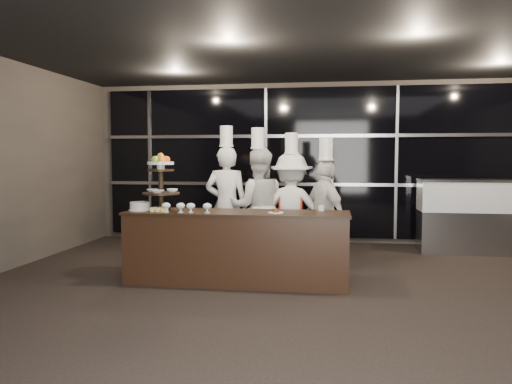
# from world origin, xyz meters

# --- Properties ---
(room) EXTENTS (10.00, 10.00, 10.00)m
(room) POSITION_xyz_m (0.00, 0.00, 1.50)
(room) COLOR black
(room) RESTS_ON ground
(window_wall) EXTENTS (8.60, 0.10, 2.80)m
(window_wall) POSITION_xyz_m (0.00, 4.94, 1.50)
(window_wall) COLOR black
(window_wall) RESTS_ON ground
(buffet_counter) EXTENTS (2.84, 0.74, 0.92)m
(buffet_counter) POSITION_xyz_m (-1.14, 1.72, 0.47)
(buffet_counter) COLOR black
(buffet_counter) RESTS_ON ground
(display_stand) EXTENTS (0.48, 0.48, 0.74)m
(display_stand) POSITION_xyz_m (-2.14, 1.72, 1.34)
(display_stand) COLOR black
(display_stand) RESTS_ON buffet_counter
(compotes) EXTENTS (0.64, 0.11, 0.12)m
(compotes) POSITION_xyz_m (-1.74, 1.50, 1.00)
(compotes) COLOR silver
(compotes) RESTS_ON buffet_counter
(layer_cake) EXTENTS (0.30, 0.30, 0.11)m
(layer_cake) POSITION_xyz_m (-2.41, 1.67, 0.97)
(layer_cake) COLOR white
(layer_cake) RESTS_ON buffet_counter
(pastry_squares) EXTENTS (0.19, 0.13, 0.05)m
(pastry_squares) POSITION_xyz_m (-2.11, 1.55, 0.95)
(pastry_squares) COLOR #F8E679
(pastry_squares) RESTS_ON buffet_counter
(small_plate) EXTENTS (0.20, 0.20, 0.05)m
(small_plate) POSITION_xyz_m (-0.64, 1.62, 0.94)
(small_plate) COLOR white
(small_plate) RESTS_ON buffet_counter
(chef_cup) EXTENTS (0.08, 0.08, 0.07)m
(chef_cup) POSITION_xyz_m (-0.09, 1.97, 0.96)
(chef_cup) COLOR white
(chef_cup) RESTS_ON buffet_counter
(display_case) EXTENTS (1.48, 0.65, 1.24)m
(display_case) POSITION_xyz_m (2.25, 4.30, 0.69)
(display_case) COLOR #A5A5AA
(display_case) RESTS_ON ground
(chef_a) EXTENTS (0.65, 0.42, 2.07)m
(chef_a) POSITION_xyz_m (-1.51, 2.81, 0.91)
(chef_a) COLOR silver
(chef_a) RESTS_ON ground
(chef_b) EXTENTS (0.95, 0.81, 2.04)m
(chef_b) POSITION_xyz_m (-1.03, 2.77, 0.88)
(chef_b) COLOR silver
(chef_b) RESTS_ON ground
(chef_c) EXTENTS (1.09, 0.64, 1.96)m
(chef_c) POSITION_xyz_m (-0.54, 2.83, 0.84)
(chef_c) COLOR white
(chef_c) RESTS_ON ground
(chef_d) EXTENTS (0.82, 0.98, 1.87)m
(chef_d) POSITION_xyz_m (-0.04, 2.55, 0.81)
(chef_d) COLOR silver
(chef_d) RESTS_ON ground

